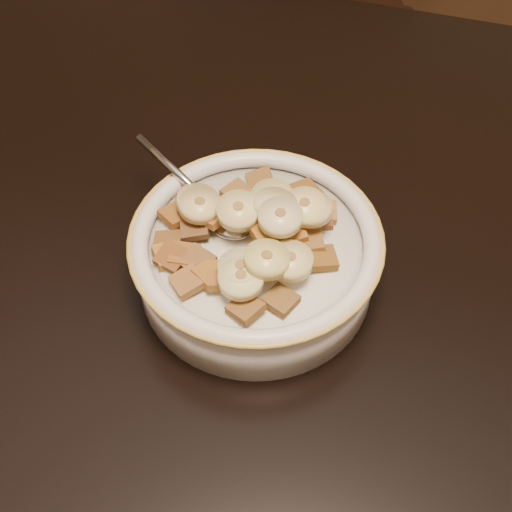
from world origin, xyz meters
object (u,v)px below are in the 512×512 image
(table, at_px, (44,289))
(cereal_bowl, at_px, (256,263))
(chair, at_px, (278,21))
(spoon, at_px, (229,221))

(table, xyz_separation_m, cereal_bowl, (0.17, 0.04, 0.04))
(cereal_bowl, bearing_deg, chair, 102.80)
(chair, height_order, spoon, chair)
(chair, relative_size, spoon, 24.63)
(table, distance_m, cereal_bowl, 0.18)
(table, xyz_separation_m, spoon, (0.14, 0.05, 0.07))
(table, relative_size, spoon, 32.82)
(chair, xyz_separation_m, spoon, (0.13, -0.67, 0.27))
(chair, height_order, cereal_bowl, chair)
(spoon, bearing_deg, cereal_bowl, 90.00)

